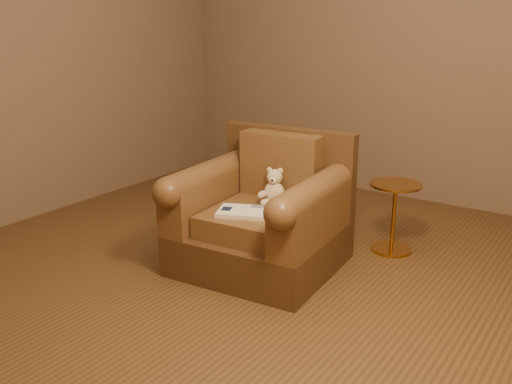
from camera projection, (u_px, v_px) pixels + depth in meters
The scene contains 5 objects.
floor at pixel (252, 269), 3.60m from camera, with size 4.00×4.00×0.00m, color brown.
armchair at pixel (263, 217), 3.59m from camera, with size 0.99×0.95×0.83m.
teddy_bear at pixel (274, 190), 3.59m from camera, with size 0.17×0.19×0.23m.
guidebook at pixel (247, 212), 3.40m from camera, with size 0.40×0.33×0.03m.
side_table at pixel (394, 215), 3.81m from camera, with size 0.34×0.34×0.48m.
Camera 1 is at (1.88, -2.70, 1.54)m, focal length 40.00 mm.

